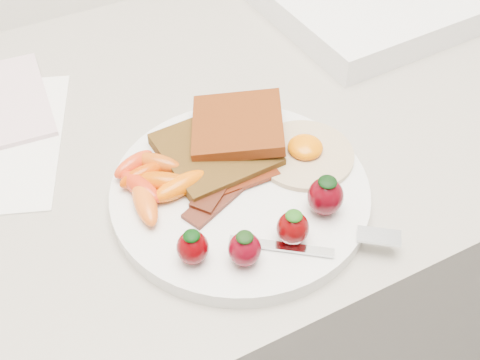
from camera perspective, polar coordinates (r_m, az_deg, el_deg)
name	(u,v)px	position (r m, az deg, el deg)	size (l,w,h in m)	color
counter	(219,311)	(1.08, -2.04, -12.29)	(2.00, 0.60, 0.90)	gray
plate	(240,192)	(0.63, 0.00, -1.19)	(0.27, 0.27, 0.02)	white
toast_lower	(215,151)	(0.65, -2.34, 2.74)	(0.11, 0.11, 0.01)	#3B230C
toast_upper	(238,125)	(0.66, -0.22, 5.25)	(0.10, 0.10, 0.01)	#441F08
fried_egg	(305,152)	(0.66, 6.16, 2.62)	(0.13, 0.13, 0.02)	beige
bacon_strips	(226,185)	(0.62, -1.32, -0.44)	(0.12, 0.09, 0.01)	black
baby_carrots	(153,181)	(0.62, -8.23, -0.11)	(0.09, 0.11, 0.02)	#C63D00
strawberries	(274,224)	(0.57, 3.26, -4.23)	(0.17, 0.05, 0.04)	#520003
fork	(326,242)	(0.58, 8.17, -5.82)	(0.15, 0.09, 0.00)	silver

